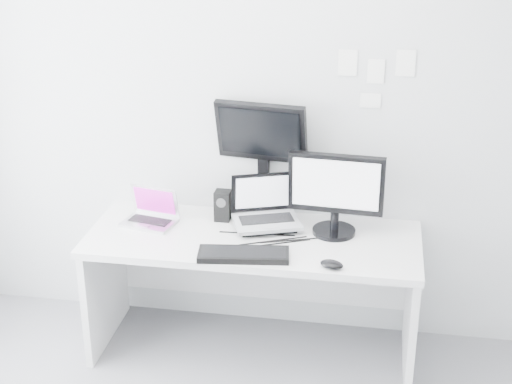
% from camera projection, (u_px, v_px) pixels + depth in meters
% --- Properties ---
extents(back_wall, '(3.60, 0.00, 3.60)m').
position_uv_depth(back_wall, '(264.00, 108.00, 4.19)').
color(back_wall, silver).
rests_on(back_wall, ground).
extents(desk, '(1.80, 0.70, 0.73)m').
position_uv_depth(desk, '(253.00, 295.00, 4.25)').
color(desk, silver).
rests_on(desk, ground).
extents(macbook, '(0.32, 0.26, 0.21)m').
position_uv_depth(macbook, '(148.00, 207.00, 4.21)').
color(macbook, '#AAA9AE').
rests_on(macbook, desk).
extents(speaker, '(0.10, 0.10, 0.17)m').
position_uv_depth(speaker, '(223.00, 205.00, 4.28)').
color(speaker, black).
rests_on(speaker, desk).
extents(dell_laptop, '(0.43, 0.39, 0.30)m').
position_uv_depth(dell_laptop, '(267.00, 204.00, 4.15)').
color(dell_laptop, '#A3A6AB').
rests_on(dell_laptop, desk).
extents(rear_monitor, '(0.53, 0.25, 0.69)m').
position_uv_depth(rear_monitor, '(262.00, 157.00, 4.26)').
color(rear_monitor, black).
rests_on(rear_monitor, desk).
extents(samsung_monitor, '(0.53, 0.27, 0.47)m').
position_uv_depth(samsung_monitor, '(335.00, 193.00, 4.06)').
color(samsung_monitor, black).
rests_on(samsung_monitor, desk).
extents(keyboard, '(0.48, 0.22, 0.03)m').
position_uv_depth(keyboard, '(244.00, 255.00, 3.88)').
color(keyboard, black).
rests_on(keyboard, desk).
extents(mouse, '(0.14, 0.11, 0.04)m').
position_uv_depth(mouse, '(332.00, 264.00, 3.77)').
color(mouse, black).
rests_on(mouse, desk).
extents(wall_note_0, '(0.10, 0.00, 0.14)m').
position_uv_depth(wall_note_0, '(348.00, 63.00, 4.01)').
color(wall_note_0, white).
rests_on(wall_note_0, back_wall).
extents(wall_note_1, '(0.09, 0.00, 0.13)m').
position_uv_depth(wall_note_1, '(376.00, 71.00, 4.00)').
color(wall_note_1, white).
rests_on(wall_note_1, back_wall).
extents(wall_note_2, '(0.10, 0.00, 0.14)m').
position_uv_depth(wall_note_2, '(406.00, 63.00, 3.96)').
color(wall_note_2, white).
rests_on(wall_note_2, back_wall).
extents(wall_note_3, '(0.11, 0.00, 0.08)m').
position_uv_depth(wall_note_3, '(370.00, 101.00, 4.07)').
color(wall_note_3, white).
rests_on(wall_note_3, back_wall).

